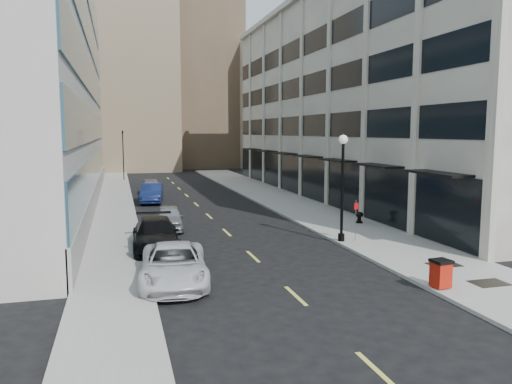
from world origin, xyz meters
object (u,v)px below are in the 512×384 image
car_white_van (174,265)px  car_silver_sedan (169,218)px  car_grey_sedan (151,187)px  lamppost (343,178)px  car_black_pickup (156,235)px  urn_planter (359,216)px  sign_post (356,215)px  car_blue_sedan (152,193)px  trash_bin (441,273)px  traffic_signal (123,134)px

car_white_van → car_silver_sedan: car_white_van is taller
car_grey_sedan → lamppost: size_ratio=0.80×
car_black_pickup → car_grey_sedan: (1.21, 22.56, -0.01)m
lamppost → urn_planter: 6.43m
sign_post → car_blue_sedan: bearing=106.5°
car_silver_sedan → urn_planter: bearing=-3.1°
car_black_pickup → car_silver_sedan: bearing=79.1°
car_white_van → urn_planter: 15.88m
car_grey_sedan → sign_post: size_ratio=2.11×
car_white_van → trash_bin: car_white_van is taller
trash_bin → urn_planter: size_ratio=1.51×
car_black_pickup → urn_planter: size_ratio=7.74×
car_grey_sedan → lamppost: (8.50, -23.69, 2.76)m
lamppost → urn_planter: (3.40, 4.57, -2.97)m
car_blue_sedan → car_grey_sedan: (0.26, 5.12, -0.01)m
car_silver_sedan → trash_bin: (8.60, -14.85, 0.00)m
car_silver_sedan → car_blue_sedan: bearing=96.9°
trash_bin → car_black_pickup: bearing=130.1°
car_silver_sedan → sign_post: bearing=-30.0°
car_white_van → sign_post: bearing=29.6°
car_white_van → urn_planter: car_white_van is taller
car_black_pickup → sign_post: bearing=-5.4°
car_grey_sedan → lamppost: lamppost is taller
urn_planter → car_silver_sedan: bearing=171.2°
car_blue_sedan → car_grey_sedan: 5.13m
car_white_van → car_black_pickup: (-0.28, 5.90, 0.04)m
traffic_signal → urn_planter: (14.20, -34.00, -5.13)m
car_white_van → lamppost: bearing=32.3°
car_white_van → car_grey_sedan: car_grey_sedan is taller
car_black_pickup → car_silver_sedan: 5.43m
lamppost → sign_post: size_ratio=2.63×
urn_planter → car_white_van: bearing=-144.0°
car_blue_sedan → sign_post: 21.06m
urn_planter → trash_bin: bearing=-104.3°
urn_planter → traffic_signal: bearing=112.7°
car_white_van → trash_bin: bearing=-15.5°
car_silver_sedan → sign_post: sign_post is taller
traffic_signal → sign_post: traffic_signal is taller
car_blue_sedan → car_silver_sedan: bearing=-81.8°
sign_post → car_grey_sedan: bearing=100.8°
traffic_signal → lamppost: (10.80, -38.57, -2.16)m
car_grey_sedan → urn_planter: size_ratio=6.48×
urn_planter → car_black_pickup: bearing=-165.3°
car_grey_sedan → lamppost: 25.32m
car_black_pickup → car_blue_sedan: car_black_pickup is taller
car_blue_sedan → traffic_signal: bearing=102.8°
car_grey_sedan → trash_bin: car_grey_sedan is taller
trash_bin → lamppost: (-0.10, 8.42, 2.82)m
traffic_signal → car_grey_sedan: 15.84m
car_blue_sedan → sign_post: (9.48, -18.79, 0.79)m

